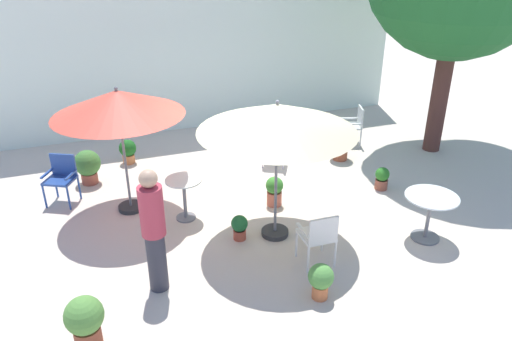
# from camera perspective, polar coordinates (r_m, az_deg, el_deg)

# --- Properties ---
(ground_plane) EXTENTS (60.00, 60.00, 0.00)m
(ground_plane) POSITION_cam_1_polar(r_m,az_deg,el_deg) (8.75, -0.52, -4.16)
(ground_plane) COLOR beige
(villa_facade) EXTENTS (10.77, 0.30, 4.43)m
(villa_facade) POSITION_cam_1_polar(r_m,az_deg,el_deg) (12.04, -7.81, 15.26)
(villa_facade) COLOR white
(villa_facade) RESTS_ON ground
(patio_umbrella_0) EXTENTS (2.15, 2.15, 2.24)m
(patio_umbrella_0) POSITION_cam_1_polar(r_m,az_deg,el_deg) (8.15, -15.97, 7.57)
(patio_umbrella_0) COLOR #2D2D2D
(patio_umbrella_0) RESTS_ON ground
(patio_umbrella_1) EXTENTS (2.38, 2.38, 2.28)m
(patio_umbrella_1) POSITION_cam_1_polar(r_m,az_deg,el_deg) (7.07, 2.51, 6.12)
(patio_umbrella_1) COLOR #2D2D2D
(patio_umbrella_1) RESTS_ON ground
(cafe_table_0) EXTENTS (0.82, 0.82, 0.77)m
(cafe_table_0) POSITION_cam_1_polar(r_m,az_deg,el_deg) (8.06, 19.79, -4.29)
(cafe_table_0) COLOR white
(cafe_table_0) RESTS_ON ground
(cafe_table_1) EXTENTS (0.61, 0.61, 0.75)m
(cafe_table_1) POSITION_cam_1_polar(r_m,az_deg,el_deg) (8.22, -8.45, -2.51)
(cafe_table_1) COLOR white
(cafe_table_1) RESTS_ON ground
(patio_chair_0) EXTENTS (0.64, 0.62, 0.89)m
(patio_chair_0) POSITION_cam_1_polar(r_m,az_deg,el_deg) (9.34, -21.93, -0.51)
(patio_chair_0) COLOR #254690
(patio_chair_0) RESTS_ON ground
(patio_chair_1) EXTENTS (0.60, 0.59, 0.87)m
(patio_chair_1) POSITION_cam_1_polar(r_m,az_deg,el_deg) (11.46, 11.46, 5.50)
(patio_chair_1) COLOR silver
(patio_chair_1) RESTS_ON ground
(patio_chair_2) EXTENTS (0.64, 0.64, 0.89)m
(patio_chair_2) POSITION_cam_1_polar(r_m,az_deg,el_deg) (10.13, 2.62, 3.44)
(patio_chair_2) COLOR silver
(patio_chair_2) RESTS_ON ground
(patio_chair_3) EXTENTS (0.47, 0.48, 0.87)m
(patio_chair_3) POSITION_cam_1_polar(r_m,az_deg,el_deg) (7.06, 7.41, -7.51)
(patio_chair_3) COLOR white
(patio_chair_3) RESTS_ON ground
(potted_plant_0) EXTENTS (0.51, 0.51, 0.69)m
(potted_plant_0) POSITION_cam_1_polar(r_m,az_deg,el_deg) (9.92, -19.22, 0.63)
(potted_plant_0) COLOR #9A4D3A
(potted_plant_0) RESTS_ON ground
(potted_plant_1) EXTENTS (0.27, 0.27, 0.42)m
(potted_plant_1) POSITION_cam_1_polar(r_m,az_deg,el_deg) (7.73, -1.96, -6.59)
(potted_plant_1) COLOR #AC4732
(potted_plant_1) RESTS_ON ground
(potted_plant_2) EXTENTS (0.35, 0.35, 0.52)m
(potted_plant_2) POSITION_cam_1_polar(r_m,az_deg,el_deg) (6.60, 7.63, -12.57)
(potted_plant_2) COLOR #CF6C3D
(potted_plant_2) RESTS_ON ground
(potted_plant_3) EXTENTS (0.50, 0.50, 0.67)m
(potted_plant_3) POSITION_cam_1_polar(r_m,az_deg,el_deg) (10.57, 9.98, 3.16)
(potted_plant_3) COLOR #A34F30
(potted_plant_3) RESTS_ON ground
(potted_plant_4) EXTENTS (0.27, 0.27, 0.44)m
(potted_plant_4) POSITION_cam_1_polar(r_m,az_deg,el_deg) (9.53, 14.61, -0.84)
(potted_plant_4) COLOR brown
(potted_plant_4) RESTS_ON ground
(potted_plant_5) EXTENTS (0.31, 0.31, 0.55)m
(potted_plant_5) POSITION_cam_1_polar(r_m,az_deg,el_deg) (8.65, 2.18, -2.34)
(potted_plant_5) COLOR #C76349
(potted_plant_5) RESTS_ON ground
(potted_plant_6) EXTENTS (0.36, 0.36, 0.52)m
(potted_plant_6) POSITION_cam_1_polar(r_m,az_deg,el_deg) (10.62, -14.86, 2.32)
(potted_plant_6) COLOR #C27241
(potted_plant_6) RESTS_ON ground
(potted_plant_7) EXTENTS (0.46, 0.46, 0.69)m
(potted_plant_7) POSITION_cam_1_polar(r_m,az_deg,el_deg) (6.16, -19.49, -16.29)
(potted_plant_7) COLOR brown
(potted_plant_7) RESTS_ON ground
(standing_person) EXTENTS (0.43, 0.43, 1.80)m
(standing_person) POSITION_cam_1_polar(r_m,az_deg,el_deg) (6.48, -11.96, -6.83)
(standing_person) COLOR #33333D
(standing_person) RESTS_ON ground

